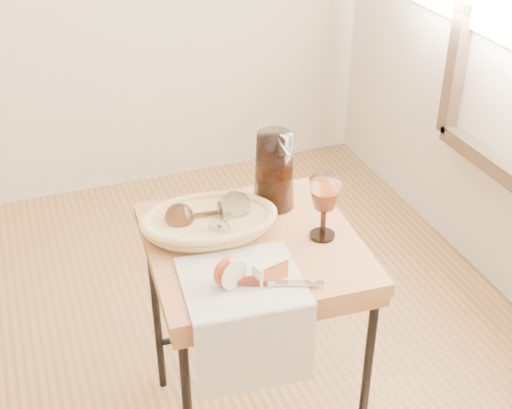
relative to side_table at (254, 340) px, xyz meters
name	(u,v)px	position (x,y,z in m)	size (l,w,h in m)	color
side_table	(254,340)	(0.00, 0.00, 0.00)	(0.53, 0.53, 0.68)	brown
tea_towel	(242,281)	(-0.08, -0.15, 0.34)	(0.28, 0.25, 0.01)	silver
bread_basket	(209,224)	(-0.09, 0.08, 0.36)	(0.32, 0.22, 0.05)	#B18440
goblet_lying_a	(197,215)	(-0.12, 0.09, 0.39)	(0.12, 0.08, 0.08)	brown
goblet_lying_b	(228,215)	(-0.05, 0.06, 0.39)	(0.14, 0.08, 0.08)	white
pitcher	(274,170)	(0.11, 0.14, 0.45)	(0.15, 0.23, 0.26)	black
wine_goblet	(324,209)	(0.17, -0.04, 0.42)	(0.08, 0.08, 0.17)	white
apple_half	(228,271)	(-0.12, -0.15, 0.38)	(0.08, 0.04, 0.07)	#BA080A
apple_wedge	(268,271)	(-0.02, -0.17, 0.37)	(0.07, 0.04, 0.05)	beige
table_knife	(274,282)	(-0.02, -0.19, 0.35)	(0.21, 0.02, 0.02)	silver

